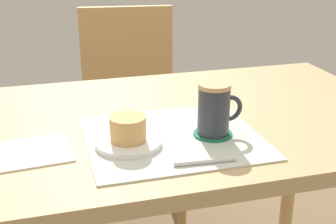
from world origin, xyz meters
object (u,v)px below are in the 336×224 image
coffee_mug (215,109)px  wooden_chair (130,110)px  dining_table (153,147)px  pastry_plate (128,142)px  pastry (128,129)px

coffee_mug → wooden_chair: bearing=91.9°
dining_table → coffee_mug: (0.11, -0.14, 0.15)m
pastry_plate → pastry: bearing=0.0°
pastry_plate → pastry: size_ratio=1.87×
pastry_plate → wooden_chair: bearing=78.8°
wooden_chair → coffee_mug: wooden_chair is taller
dining_table → pastry_plate: (-0.09, -0.14, 0.09)m
dining_table → pastry: pastry is taller
dining_table → wooden_chair: bearing=83.7°
dining_table → coffee_mug: 0.23m
pastry → dining_table: bearing=57.6°
wooden_chair → pastry_plate: bearing=85.9°
pastry → coffee_mug: size_ratio=0.66×
wooden_chair → pastry: 0.94m
wooden_chair → coffee_mug: bearing=98.9°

